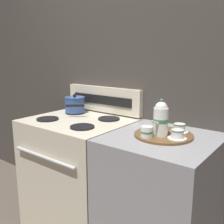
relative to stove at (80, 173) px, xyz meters
name	(u,v)px	position (x,y,z in m)	size (l,w,h in m)	color
wall_back	(139,91)	(0.32, 0.35, 0.65)	(6.00, 0.05, 2.20)	#423D38
stove	(80,173)	(0.00, 0.00, 0.00)	(0.76, 0.67, 0.90)	beige
control_panel	(103,99)	(0.00, 0.30, 0.56)	(0.74, 0.05, 0.21)	beige
side_counter	(160,204)	(0.71, 0.00, 0.00)	(0.64, 0.64, 0.89)	#939399
saucepan	(75,104)	(-0.18, 0.14, 0.52)	(0.26, 0.25, 0.15)	#335193
serving_tray	(163,135)	(0.70, 0.02, 0.45)	(0.36, 0.36, 0.01)	brown
teapot	(161,119)	(0.70, -0.02, 0.56)	(0.09, 0.14, 0.22)	white
teacup_left	(157,125)	(0.62, 0.09, 0.48)	(0.11, 0.11, 0.05)	white
teacup_right	(179,128)	(0.76, 0.11, 0.48)	(0.11, 0.11, 0.05)	white
teacup_front	(177,134)	(0.81, -0.02, 0.48)	(0.11, 0.11, 0.05)	white
creamer_jug	(147,132)	(0.65, -0.10, 0.49)	(0.07, 0.07, 0.06)	white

